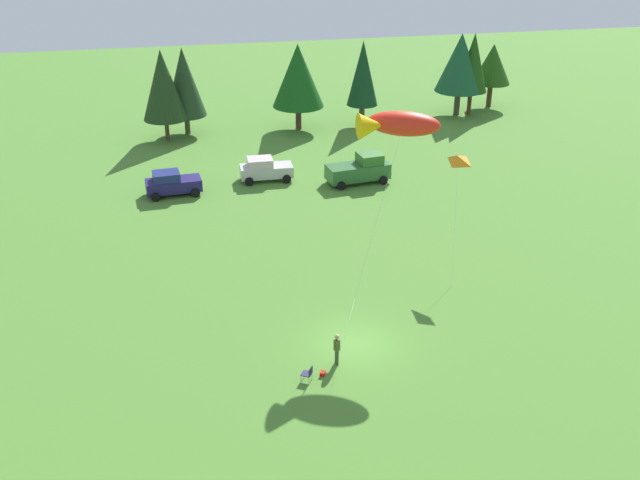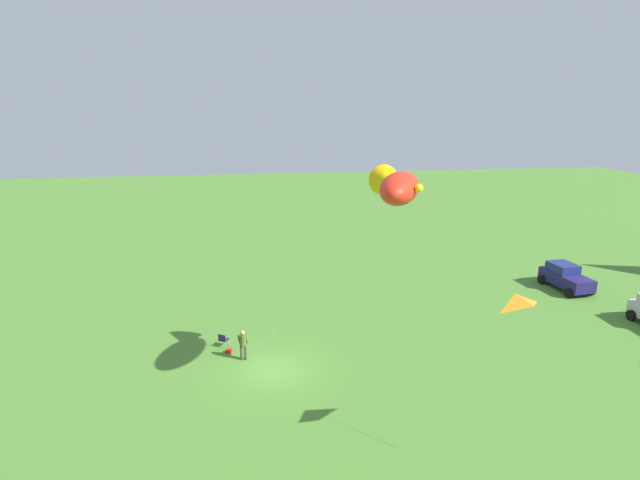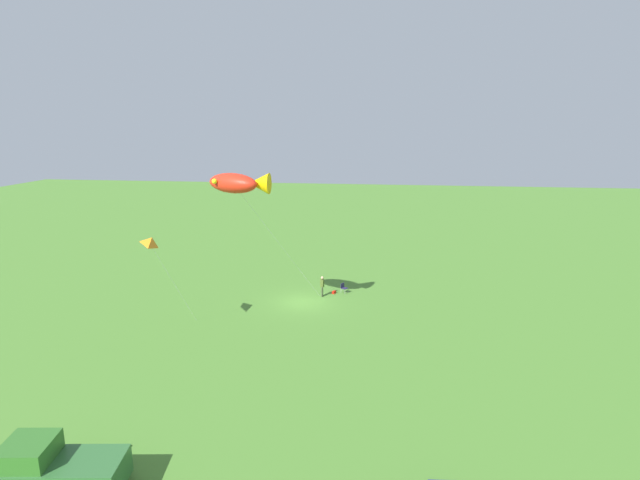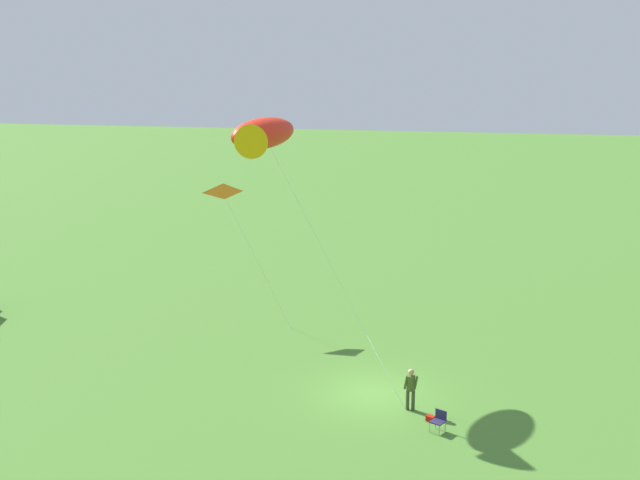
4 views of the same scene
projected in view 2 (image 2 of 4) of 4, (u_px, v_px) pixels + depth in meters
The scene contains 7 objects.
ground_plane at pixel (274, 370), 26.46m from camera, with size 160.00×160.00×0.00m, color #4A7E2D.
person_kite_flyer at pixel (243, 343), 27.24m from camera, with size 0.35×0.58×1.74m.
folding_chair at pixel (223, 339), 28.82m from camera, with size 0.66×0.66×0.82m.
backpack_on_grass at pixel (229, 351), 28.21m from camera, with size 0.32×0.22×0.22m, color red.
car_navy_hatch at pixel (565, 277), 37.97m from camera, with size 4.33×2.49×1.89m.
kite_large_fish at pixel (397, 186), 21.35m from camera, with size 7.24×8.22×10.90m.
kite_delta_orange at pixel (514, 300), 17.97m from camera, with size 1.92×4.45×7.17m.
Camera 2 is at (23.85, -1.24, 13.52)m, focal length 28.00 mm.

